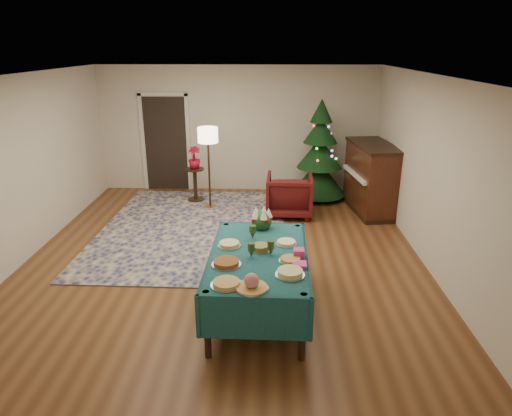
{
  "coord_description": "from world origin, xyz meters",
  "views": [
    {
      "loc": [
        0.66,
        -6.37,
        3.09
      ],
      "look_at": [
        0.5,
        -0.51,
        0.98
      ],
      "focal_mm": 32.0,
      "sensor_mm": 36.0,
      "label": 1
    }
  ],
  "objects_px": {
    "buffet_table": "(259,265)",
    "floor_lamp": "(208,140)",
    "christmas_tree": "(320,155)",
    "piano": "(372,179)",
    "side_table": "(195,185)",
    "potted_plant": "(194,163)",
    "gift_box": "(299,253)",
    "armchair": "(289,193)"
  },
  "relations": [
    {
      "from": "christmas_tree",
      "to": "piano",
      "type": "xyz_separation_m",
      "value": [
        0.94,
        -0.75,
        -0.28
      ]
    },
    {
      "from": "buffet_table",
      "to": "armchair",
      "type": "relative_size",
      "value": 2.32
    },
    {
      "from": "potted_plant",
      "to": "christmas_tree",
      "type": "relative_size",
      "value": 0.22
    },
    {
      "from": "buffet_table",
      "to": "floor_lamp",
      "type": "relative_size",
      "value": 1.26
    },
    {
      "from": "gift_box",
      "to": "christmas_tree",
      "type": "bearing_deg",
      "value": 81.18
    },
    {
      "from": "floor_lamp",
      "to": "christmas_tree",
      "type": "xyz_separation_m",
      "value": [
        2.22,
        0.63,
        -0.43
      ]
    },
    {
      "from": "floor_lamp",
      "to": "side_table",
      "type": "xyz_separation_m",
      "value": [
        -0.35,
        0.38,
        -1.03
      ]
    },
    {
      "from": "side_table",
      "to": "armchair",
      "type": "bearing_deg",
      "value": -22.31
    },
    {
      "from": "floor_lamp",
      "to": "piano",
      "type": "height_order",
      "value": "floor_lamp"
    },
    {
      "from": "christmas_tree",
      "to": "piano",
      "type": "relative_size",
      "value": 1.29
    },
    {
      "from": "potted_plant",
      "to": "christmas_tree",
      "type": "bearing_deg",
      "value": 5.34
    },
    {
      "from": "buffet_table",
      "to": "piano",
      "type": "distance_m",
      "value": 4.22
    },
    {
      "from": "christmas_tree",
      "to": "buffet_table",
      "type": "bearing_deg",
      "value": -104.77
    },
    {
      "from": "armchair",
      "to": "side_table",
      "type": "height_order",
      "value": "armchair"
    },
    {
      "from": "side_table",
      "to": "potted_plant",
      "type": "distance_m",
      "value": 0.48
    },
    {
      "from": "gift_box",
      "to": "potted_plant",
      "type": "bearing_deg",
      "value": 113.74
    },
    {
      "from": "armchair",
      "to": "piano",
      "type": "relative_size",
      "value": 0.54
    },
    {
      "from": "buffet_table",
      "to": "christmas_tree",
      "type": "relative_size",
      "value": 0.97
    },
    {
      "from": "side_table",
      "to": "piano",
      "type": "height_order",
      "value": "piano"
    },
    {
      "from": "christmas_tree",
      "to": "gift_box",
      "type": "bearing_deg",
      "value": -98.82
    },
    {
      "from": "armchair",
      "to": "christmas_tree",
      "type": "distance_m",
      "value": 1.32
    },
    {
      "from": "buffet_table",
      "to": "armchair",
      "type": "xyz_separation_m",
      "value": [
        0.51,
        3.38,
        -0.19
      ]
    },
    {
      "from": "gift_box",
      "to": "potted_plant",
      "type": "xyz_separation_m",
      "value": [
        -1.87,
        4.26,
        -0.01
      ]
    },
    {
      "from": "gift_box",
      "to": "floor_lamp",
      "type": "bearing_deg",
      "value": 111.47
    },
    {
      "from": "christmas_tree",
      "to": "piano",
      "type": "distance_m",
      "value": 1.23
    },
    {
      "from": "buffet_table",
      "to": "floor_lamp",
      "type": "distance_m",
      "value": 4.0
    },
    {
      "from": "christmas_tree",
      "to": "piano",
      "type": "bearing_deg",
      "value": -38.47
    },
    {
      "from": "potted_plant",
      "to": "gift_box",
      "type": "bearing_deg",
      "value": -66.26
    },
    {
      "from": "floor_lamp",
      "to": "buffet_table",
      "type": "bearing_deg",
      "value": -74.36
    },
    {
      "from": "christmas_tree",
      "to": "armchair",
      "type": "bearing_deg",
      "value": -122.46
    },
    {
      "from": "buffet_table",
      "to": "gift_box",
      "type": "relative_size",
      "value": 16.3
    },
    {
      "from": "potted_plant",
      "to": "armchair",
      "type": "bearing_deg",
      "value": -22.31
    },
    {
      "from": "gift_box",
      "to": "floor_lamp",
      "type": "relative_size",
      "value": 0.08
    },
    {
      "from": "potted_plant",
      "to": "piano",
      "type": "xyz_separation_m",
      "value": [
        3.51,
        -0.51,
        -0.17
      ]
    },
    {
      "from": "potted_plant",
      "to": "piano",
      "type": "distance_m",
      "value": 3.55
    },
    {
      "from": "buffet_table",
      "to": "potted_plant",
      "type": "relative_size",
      "value": 4.47
    },
    {
      "from": "floor_lamp",
      "to": "potted_plant",
      "type": "xyz_separation_m",
      "value": [
        -0.35,
        0.38,
        -0.54
      ]
    },
    {
      "from": "buffet_table",
      "to": "piano",
      "type": "height_order",
      "value": "piano"
    },
    {
      "from": "side_table",
      "to": "christmas_tree",
      "type": "height_order",
      "value": "christmas_tree"
    },
    {
      "from": "potted_plant",
      "to": "christmas_tree",
      "type": "height_order",
      "value": "christmas_tree"
    },
    {
      "from": "floor_lamp",
      "to": "side_table",
      "type": "relative_size",
      "value": 2.32
    },
    {
      "from": "buffet_table",
      "to": "side_table",
      "type": "height_order",
      "value": "buffet_table"
    }
  ]
}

